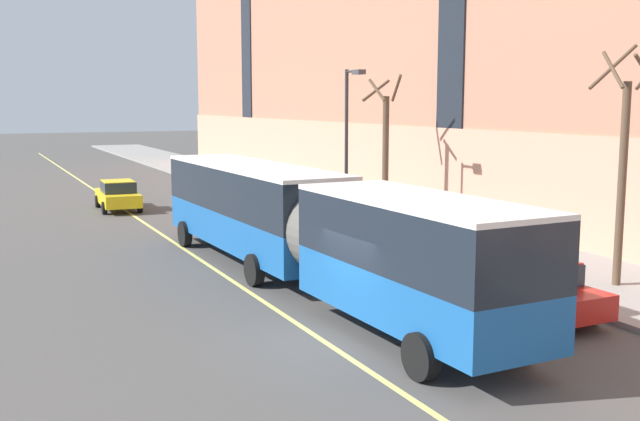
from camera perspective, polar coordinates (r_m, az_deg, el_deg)
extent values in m
plane|color=#4C4947|center=(18.06, 1.73, -9.81)|extent=(260.00, 260.00, 0.00)
cube|color=gray|center=(25.92, 18.04, -4.46)|extent=(5.93, 160.00, 0.15)
cube|color=#1E232B|center=(60.53, -5.68, 15.00)|extent=(0.10, 2.00, 17.61)
cube|color=#19569E|center=(26.41, -5.23, -1.30)|extent=(2.87, 11.06, 1.22)
cube|color=black|center=(26.22, -5.26, 1.63)|extent=(2.89, 11.06, 1.49)
cube|color=silver|center=(26.14, -5.29, 3.39)|extent=(2.90, 11.06, 0.12)
cube|color=#19232D|center=(31.40, -9.05, 2.38)|extent=(2.33, 0.15, 1.12)
cube|color=orange|center=(31.35, -9.08, 3.69)|extent=(1.77, 0.12, 0.28)
cube|color=black|center=(31.64, -8.99, -0.72)|extent=(2.48, 0.20, 0.24)
cube|color=white|center=(31.34, -10.53, -0.38)|extent=(0.28, 0.07, 0.18)
cube|color=white|center=(31.88, -7.49, -0.16)|extent=(0.28, 0.07, 0.18)
cylinder|color=#595651|center=(20.93, 0.92, -1.71)|extent=(2.43, 1.08, 2.40)
cube|color=#19569E|center=(17.61, 7.34, -6.17)|extent=(2.76, 7.38, 1.22)
cube|color=black|center=(17.33, 7.42, -1.81)|extent=(2.77, 7.38, 1.49)
cube|color=silver|center=(17.20, 7.47, 0.83)|extent=(2.78, 7.38, 0.12)
cylinder|color=black|center=(29.70, -10.26, -1.76)|extent=(0.33, 1.01, 1.00)
cylinder|color=black|center=(30.52, -5.72, -1.40)|extent=(0.33, 1.01, 1.00)
cylinder|color=black|center=(23.09, -5.04, -4.53)|extent=(0.33, 1.01, 1.00)
cylinder|color=black|center=(24.13, 0.54, -3.94)|extent=(0.33, 1.01, 1.00)
cylinder|color=black|center=(15.55, 7.66, -10.96)|extent=(0.33, 1.01, 1.00)
cylinder|color=black|center=(17.06, 14.74, -9.41)|extent=(0.33, 1.01, 1.00)
cube|color=#4C4C51|center=(29.40, 2.15, -1.46)|extent=(1.83, 4.64, 0.64)
cube|color=#232D38|center=(29.11, 2.38, -0.36)|extent=(1.56, 2.11, 0.56)
cube|color=#4C4C51|center=(29.07, 2.38, 0.22)|extent=(1.52, 2.01, 0.04)
cylinder|color=black|center=(30.31, -0.54, -1.77)|extent=(0.24, 0.65, 0.64)
cylinder|color=black|center=(31.08, 2.22, -1.53)|extent=(0.24, 0.65, 0.64)
cylinder|color=black|center=(27.84, 2.07, -2.68)|extent=(0.24, 0.65, 0.64)
cylinder|color=black|center=(28.67, 5.00, -2.38)|extent=(0.24, 0.65, 0.64)
cube|color=silver|center=(45.35, -7.92, 1.90)|extent=(1.87, 4.56, 0.64)
cube|color=#232D38|center=(45.07, -7.84, 2.63)|extent=(1.63, 2.06, 0.56)
cube|color=silver|center=(45.05, -7.85, 3.01)|extent=(1.59, 1.97, 0.04)
cylinder|color=black|center=(46.46, -9.50, 1.62)|extent=(0.22, 0.64, 0.64)
cylinder|color=black|center=(47.00, -7.40, 1.74)|extent=(0.22, 0.64, 0.64)
cylinder|color=black|center=(43.78, -8.46, 1.24)|extent=(0.22, 0.64, 0.64)
cylinder|color=black|center=(44.35, -6.24, 1.37)|extent=(0.22, 0.64, 0.64)
cube|color=#B21E19|center=(20.68, 15.51, -5.92)|extent=(1.78, 4.58, 0.64)
cube|color=#232D38|center=(20.38, 16.00, -4.42)|extent=(1.54, 2.07, 0.56)
cube|color=#B21E19|center=(20.32, 16.03, -3.59)|extent=(1.50, 1.98, 0.04)
cylinder|color=black|center=(21.29, 11.23, -6.26)|extent=(0.23, 0.64, 0.64)
cylinder|color=black|center=(22.32, 14.68, -5.70)|extent=(0.23, 0.64, 0.64)
cylinder|color=black|center=(19.21, 16.40, -8.04)|extent=(0.23, 0.64, 0.64)
cylinder|color=black|center=(20.35, 19.92, -7.28)|extent=(0.23, 0.64, 0.64)
cube|color=yellow|center=(40.59, -15.14, 0.95)|extent=(1.97, 4.54, 0.64)
cube|color=#232D38|center=(40.30, -15.13, 1.76)|extent=(1.66, 2.07, 0.56)
cube|color=yellow|center=(40.26, -15.14, 2.18)|extent=(1.62, 1.98, 0.04)
cylinder|color=black|center=(41.88, -16.59, 0.67)|extent=(0.24, 0.65, 0.64)
cylinder|color=black|center=(42.12, -14.21, 0.80)|extent=(0.24, 0.65, 0.64)
cylinder|color=black|center=(39.15, -16.11, 0.18)|extent=(0.24, 0.65, 0.64)
cylinder|color=black|center=(39.40, -13.56, 0.33)|extent=(0.24, 0.65, 0.64)
cylinder|color=brown|center=(23.86, 22.01, 1.82)|extent=(0.25, 0.25, 6.05)
cylinder|color=brown|center=(24.37, 21.42, 10.16)|extent=(1.56, 0.43, 1.37)
cylinder|color=brown|center=(23.46, 21.43, 9.95)|extent=(0.34, 1.09, 1.12)
cylinder|color=brown|center=(34.67, 5.00, 3.94)|extent=(0.30, 0.30, 5.72)
cylinder|color=brown|center=(34.75, 5.85, 9.27)|extent=(0.32, 1.10, 1.22)
cylinder|color=brown|center=(35.16, 4.29, 9.10)|extent=(1.57, 0.37, 1.04)
cylinder|color=brown|center=(34.23, 4.36, 9.14)|extent=(0.31, 1.18, 1.04)
cylinder|color=#2D2D30|center=(33.01, 2.02, 4.74)|extent=(0.16, 0.16, 6.85)
cylinder|color=#2D2D30|center=(32.48, 2.51, 10.55)|extent=(0.10, 1.10, 0.10)
cube|color=#3D3D3F|center=(32.00, 2.98, 10.49)|extent=(0.36, 0.60, 0.20)
cylinder|color=red|center=(23.15, 16.15, -4.99)|extent=(0.24, 0.24, 0.55)
sphere|color=silver|center=(23.08, 16.18, -4.15)|extent=(0.20, 0.20, 0.20)
cylinder|color=silver|center=(23.04, 15.85, -4.90)|extent=(0.10, 0.09, 0.09)
cylinder|color=silver|center=(23.24, 16.45, -4.81)|extent=(0.10, 0.09, 0.09)
cube|color=#E0D66B|center=(20.49, -3.29, -7.61)|extent=(0.16, 140.00, 0.01)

